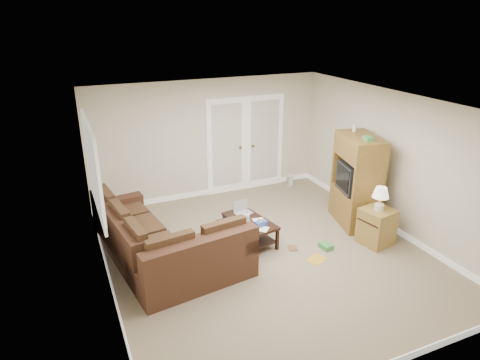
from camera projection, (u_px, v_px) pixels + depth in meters
name	position (u px, v px, depth m)	size (l,w,h in m)	color
floor	(266.00, 254.00, 7.10)	(5.50, 5.50, 0.00)	gray
ceiling	(270.00, 104.00, 6.19)	(5.00, 5.50, 0.02)	white
wall_left	(101.00, 212.00, 5.72)	(0.02, 5.50, 2.50)	beige
wall_right	(394.00, 163.00, 7.58)	(0.02, 5.50, 2.50)	beige
wall_back	(208.00, 139.00, 8.99)	(5.00, 0.02, 2.50)	beige
wall_front	(392.00, 278.00, 4.30)	(5.00, 0.02, 2.50)	beige
baseboards	(266.00, 251.00, 7.09)	(5.00, 5.50, 0.10)	white
french_doors	(246.00, 145.00, 9.36)	(1.80, 0.05, 2.13)	white
window_left	(93.00, 167.00, 6.47)	(0.05, 1.92, 1.42)	white
sectional_sofa	(160.00, 247.00, 6.68)	(2.17, 2.80, 0.84)	#47291B
coffee_table	(250.00, 229.00, 7.41)	(0.70, 1.11, 0.70)	black
tv_armoire	(357.00, 180.00, 7.86)	(0.82, 1.17, 1.82)	brown
side_cabinet	(377.00, 224.00, 7.29)	(0.58, 0.58, 1.05)	olive
space_heater	(290.00, 180.00, 9.83)	(0.11, 0.09, 0.27)	silver
floor_magazine	(317.00, 259.00, 6.93)	(0.31, 0.24, 0.01)	gold
floor_greenbox	(326.00, 246.00, 7.24)	(0.16, 0.22, 0.09)	#408E49
floor_book	(289.00, 248.00, 7.25)	(0.15, 0.20, 0.02)	brown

